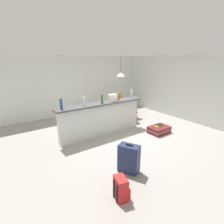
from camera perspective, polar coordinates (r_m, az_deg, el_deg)
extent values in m
cube|color=gray|center=(5.88, 2.73, -7.32)|extent=(13.00, 13.00, 0.05)
cube|color=silver|center=(8.07, -10.65, 8.46)|extent=(6.60, 0.10, 2.50)
cube|color=silver|center=(7.89, 19.43, 7.61)|extent=(0.10, 6.00, 2.50)
cube|color=silver|center=(5.67, -3.29, -2.52)|extent=(2.80, 0.20, 1.01)
cube|color=#4C4C51|center=(5.52, -3.38, 2.67)|extent=(2.96, 0.40, 0.05)
cylinder|color=#284C89|center=(4.98, -15.97, 2.54)|extent=(0.07, 0.07, 0.29)
cylinder|color=silver|center=(5.23, -9.02, 3.38)|extent=(0.06, 0.06, 0.25)
cylinder|color=#2D6B38|center=(5.40, -3.22, 4.14)|extent=(0.07, 0.07, 0.28)
cylinder|color=#9E661E|center=(5.87, 2.10, 4.91)|extent=(0.07, 0.07, 0.22)
cylinder|color=silver|center=(6.32, 6.21, 5.92)|extent=(0.07, 0.07, 0.28)
cube|color=silver|center=(5.71, 0.18, 4.57)|extent=(0.26, 0.18, 0.22)
cube|color=brown|center=(7.30, 3.36, 3.63)|extent=(1.10, 0.80, 0.04)
cylinder|color=brown|center=(6.85, 1.86, -0.44)|extent=(0.06, 0.06, 0.70)
cylinder|color=brown|center=(7.46, 7.89, 0.84)|extent=(0.06, 0.06, 0.70)
cylinder|color=brown|center=(7.38, -1.31, 0.83)|extent=(0.06, 0.06, 0.70)
cylinder|color=brown|center=(7.95, 4.57, 1.94)|extent=(0.06, 0.06, 0.70)
cube|color=#9E754C|center=(6.85, 6.11, 0.18)|extent=(0.48, 0.48, 0.04)
cube|color=#9E754C|center=(6.94, 5.48, 2.63)|extent=(0.40, 0.13, 0.48)
cylinder|color=#9E754C|center=(6.71, 5.48, -2.16)|extent=(0.04, 0.04, 0.41)
cylinder|color=#9E754C|center=(6.86, 7.86, -1.83)|extent=(0.04, 0.04, 0.41)
cylinder|color=#9E754C|center=(6.98, 4.28, -1.38)|extent=(0.04, 0.04, 0.41)
cylinder|color=#9E754C|center=(7.13, 6.59, -1.08)|extent=(0.04, 0.04, 0.41)
cube|color=#9E754C|center=(7.93, 0.96, 2.56)|extent=(0.45, 0.45, 0.04)
cube|color=#9E754C|center=(7.72, 1.60, 4.14)|extent=(0.40, 0.09, 0.48)
cylinder|color=#9E754C|center=(8.20, 1.42, 1.40)|extent=(0.04, 0.04, 0.41)
cylinder|color=#9E754C|center=(8.06, -0.58, 1.13)|extent=(0.04, 0.04, 0.41)
cylinder|color=#9E754C|center=(7.93, 2.52, 0.85)|extent=(0.04, 0.04, 0.41)
cylinder|color=#9E754C|center=(7.78, 0.46, 0.56)|extent=(0.04, 0.04, 0.41)
cylinder|color=black|center=(7.07, 2.86, 15.06)|extent=(0.01, 0.01, 0.67)
cone|color=white|center=(7.10, 2.82, 11.96)|extent=(0.34, 0.34, 0.14)
sphere|color=white|center=(7.10, 2.81, 11.32)|extent=(0.07, 0.07, 0.07)
cube|color=maroon|center=(6.13, 14.81, -5.48)|extent=(0.69, 0.49, 0.22)
cube|color=gray|center=(6.13, 14.81, -5.48)|extent=(0.70, 0.50, 0.02)
cube|color=#2D2D33|center=(6.44, 17.16, -4.61)|extent=(0.14, 0.18, 0.02)
cube|color=red|center=(3.36, 2.80, -23.22)|extent=(0.24, 0.32, 0.42)
cube|color=maroon|center=(3.44, 4.62, -23.70)|extent=(0.11, 0.23, 0.19)
cube|color=black|center=(3.29, 1.56, -24.64)|extent=(0.03, 0.04, 0.36)
cube|color=black|center=(3.39, 0.59, -23.18)|extent=(0.03, 0.04, 0.36)
cube|color=#1E284C|center=(3.94, 5.43, -14.49)|extent=(0.42, 0.50, 0.60)
cylinder|color=black|center=(4.05, 7.94, -18.70)|extent=(0.05, 0.07, 0.06)
cylinder|color=black|center=(4.16, 2.78, -17.45)|extent=(0.05, 0.07, 0.06)
cube|color=#232328|center=(3.78, 5.57, -10.34)|extent=(0.10, 0.14, 0.04)
cube|color=gold|center=(6.08, 14.60, -4.40)|extent=(0.23, 0.18, 0.03)
cube|color=black|center=(6.13, 14.83, -3.95)|extent=(0.23, 0.17, 0.03)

